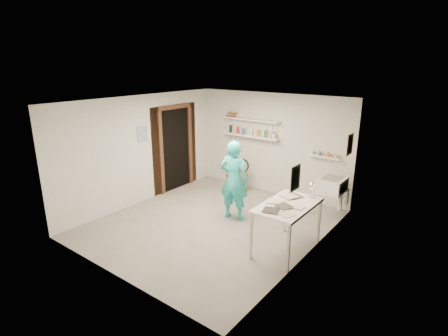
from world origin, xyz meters
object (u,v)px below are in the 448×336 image
Objects in this scene: belfast_sink at (332,185)px; work_table at (287,227)px; man at (234,180)px; wall_clock at (242,165)px; wooden_chair at (237,175)px; desk_lamp at (313,186)px.

belfast_sink is 0.48× the size of work_table.
work_table is at bearing 149.95° from man.
man is 5.56× the size of wall_clock.
wall_clock reaches higher than belfast_sink.
wooden_chair is 0.70× the size of work_table.
belfast_sink is 0.69× the size of wooden_chair.
belfast_sink is at bearing 22.75° from wall_clock.
wooden_chair is (-0.80, 1.25, -0.38)m from man.
work_table is (-0.11, -1.72, -0.29)m from belfast_sink.
man is 1.57m from work_table.
man is (-1.55, -1.24, 0.11)m from belfast_sink.
man reaches higher than wooden_chair.
wall_clock is at bearing 153.33° from work_table.
belfast_sink is 1.75m from work_table.
wooden_chair is 2.81m from desk_lamp.
desk_lamp reaches higher than work_table.
belfast_sink is 0.37× the size of man.
wall_clock is 0.24× the size of work_table.
belfast_sink is at bearing 86.35° from work_table.
desk_lamp reaches higher than wooden_chair.
wooden_chair is (-2.35, 0.01, -0.26)m from belfast_sink.
work_table is at bearing -93.65° from belfast_sink.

